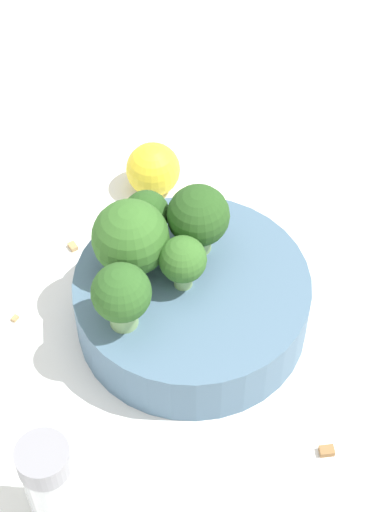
% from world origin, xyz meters
% --- Properties ---
extents(ground_plane, '(3.00, 3.00, 0.00)m').
position_xyz_m(ground_plane, '(0.00, 0.00, 0.00)').
color(ground_plane, white).
extents(bowl, '(0.17, 0.17, 0.05)m').
position_xyz_m(bowl, '(0.00, 0.00, 0.02)').
color(bowl, slate).
rests_on(bowl, ground_plane).
extents(broccoli_floret_0, '(0.03, 0.03, 0.04)m').
position_xyz_m(broccoli_floret_0, '(-0.05, -0.02, 0.07)').
color(broccoli_floret_0, '#8EB770').
rests_on(broccoli_floret_0, bowl).
extents(broccoli_floret_1, '(0.04, 0.04, 0.05)m').
position_xyz_m(broccoli_floret_1, '(0.02, -0.05, 0.08)').
color(broccoli_floret_1, '#8EB770').
rests_on(broccoli_floret_1, bowl).
extents(broccoli_floret_2, '(0.04, 0.04, 0.06)m').
position_xyz_m(broccoli_floret_2, '(-0.03, 0.01, 0.08)').
color(broccoli_floret_2, '#84AD66').
rests_on(broccoli_floret_2, bowl).
extents(broccoli_floret_3, '(0.05, 0.05, 0.06)m').
position_xyz_m(broccoli_floret_3, '(-0.02, -0.04, 0.07)').
color(broccoli_floret_3, '#7A9E5B').
rests_on(broccoli_floret_3, bowl).
extents(broccoli_floret_4, '(0.03, 0.03, 0.04)m').
position_xyz_m(broccoli_floret_4, '(-0.00, -0.01, 0.07)').
color(broccoli_floret_4, '#8EB770').
rests_on(broccoli_floret_4, bowl).
extents(pepper_shaker, '(0.03, 0.03, 0.08)m').
position_xyz_m(pepper_shaker, '(0.12, -0.11, 0.04)').
color(pepper_shaker, silver).
rests_on(pepper_shaker, ground_plane).
extents(lemon_wedge, '(0.04, 0.04, 0.04)m').
position_xyz_m(lemon_wedge, '(-0.14, 0.00, 0.02)').
color(lemon_wedge, yellow).
rests_on(lemon_wedge, ground_plane).
extents(almond_crumb_0, '(0.01, 0.01, 0.01)m').
position_xyz_m(almond_crumb_0, '(0.12, 0.06, 0.00)').
color(almond_crumb_0, olive).
rests_on(almond_crumb_0, ground_plane).
extents(almond_crumb_1, '(0.01, 0.01, 0.01)m').
position_xyz_m(almond_crumb_1, '(-0.03, -0.13, 0.00)').
color(almond_crumb_1, tan).
rests_on(almond_crumb_1, ground_plane).
extents(almond_crumb_2, '(0.01, 0.01, 0.01)m').
position_xyz_m(almond_crumb_2, '(-0.06, 0.08, 0.00)').
color(almond_crumb_2, tan).
rests_on(almond_crumb_2, ground_plane).
extents(almond_crumb_3, '(0.01, 0.01, 0.01)m').
position_xyz_m(almond_crumb_3, '(-0.09, -0.08, 0.00)').
color(almond_crumb_3, tan).
rests_on(almond_crumb_3, ground_plane).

